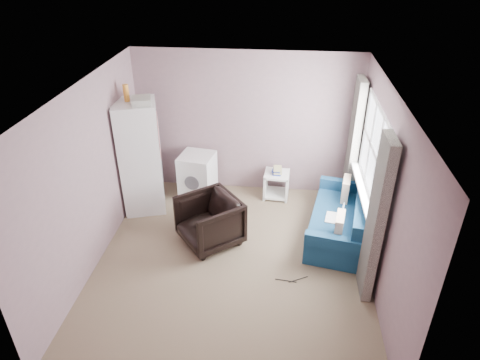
{
  "coord_description": "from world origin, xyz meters",
  "views": [
    {
      "loc": [
        0.61,
        -4.69,
        4.06
      ],
      "look_at": [
        0.05,
        0.6,
        1.0
      ],
      "focal_mm": 32.0,
      "sensor_mm": 36.0,
      "label": 1
    }
  ],
  "objects_px": {
    "armchair": "(209,219)",
    "fridge": "(140,157)",
    "sofa": "(341,221)",
    "side_table": "(277,183)",
    "washing_machine": "(198,175)"
  },
  "relations": [
    {
      "from": "armchair",
      "to": "side_table",
      "type": "height_order",
      "value": "armchair"
    },
    {
      "from": "side_table",
      "to": "sofa",
      "type": "bearing_deg",
      "value": -46.25
    },
    {
      "from": "sofa",
      "to": "fridge",
      "type": "bearing_deg",
      "value": -177.83
    },
    {
      "from": "fridge",
      "to": "armchair",
      "type": "bearing_deg",
      "value": -51.01
    },
    {
      "from": "fridge",
      "to": "sofa",
      "type": "bearing_deg",
      "value": -25.73
    },
    {
      "from": "armchair",
      "to": "fridge",
      "type": "height_order",
      "value": "fridge"
    },
    {
      "from": "sofa",
      "to": "side_table",
      "type": "bearing_deg",
      "value": 144.71
    },
    {
      "from": "washing_machine",
      "to": "sofa",
      "type": "height_order",
      "value": "washing_machine"
    },
    {
      "from": "fridge",
      "to": "sofa",
      "type": "relative_size",
      "value": 1.17
    },
    {
      "from": "armchair",
      "to": "sofa",
      "type": "distance_m",
      "value": 2.0
    },
    {
      "from": "washing_machine",
      "to": "side_table",
      "type": "height_order",
      "value": "washing_machine"
    },
    {
      "from": "sofa",
      "to": "washing_machine",
      "type": "bearing_deg",
      "value": 169.08
    },
    {
      "from": "fridge",
      "to": "washing_machine",
      "type": "bearing_deg",
      "value": 12.69
    },
    {
      "from": "fridge",
      "to": "washing_machine",
      "type": "distance_m",
      "value": 1.09
    },
    {
      "from": "side_table",
      "to": "washing_machine",
      "type": "bearing_deg",
      "value": -176.03
    }
  ]
}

